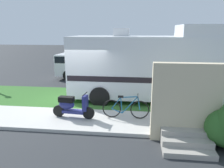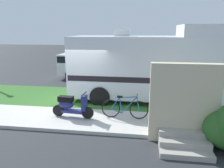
{
  "view_description": "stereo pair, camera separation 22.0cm",
  "coord_description": "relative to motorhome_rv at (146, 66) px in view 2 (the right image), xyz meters",
  "views": [
    {
      "loc": [
        2.54,
        -8.52,
        3.31
      ],
      "look_at": [
        1.49,
        0.3,
        1.1
      ],
      "focal_mm": 34.86,
      "sensor_mm": 36.0,
      "label": 1
    },
    {
      "loc": [
        2.76,
        -8.49,
        3.31
      ],
      "look_at": [
        1.49,
        0.3,
        1.1
      ],
      "focal_mm": 34.86,
      "sensor_mm": 36.0,
      "label": 2
    }
  ],
  "objects": [
    {
      "name": "bottle_spare",
      "position": [
        2.24,
        -3.35,
        -1.45
      ],
      "size": [
        0.08,
        0.08,
        0.28
      ],
      "color": "#19722D",
      "rests_on": "ground"
    },
    {
      "name": "bottle_green",
      "position": [
        1.44,
        -2.94,
        -1.46
      ],
      "size": [
        0.06,
        0.06,
        0.26
      ],
      "color": "navy",
      "rests_on": "ground"
    },
    {
      "name": "sidewalk",
      "position": [
        -2.88,
        -2.92,
        -1.63
      ],
      "size": [
        24.0,
        2.0,
        0.12
      ],
      "color": "beige",
      "rests_on": "ground"
    },
    {
      "name": "bicycle",
      "position": [
        -0.73,
        -2.66,
        -1.18
      ],
      "size": [
        1.73,
        0.52,
        0.9
      ],
      "color": "black",
      "rests_on": "ground"
    },
    {
      "name": "ground_plane",
      "position": [
        -2.88,
        -1.72,
        -1.69
      ],
      "size": [
        80.0,
        80.0,
        0.0
      ],
      "primitive_type": "plane",
      "color": "#2D3033"
    },
    {
      "name": "motorhome_rv",
      "position": [
        0.0,
        0.0,
        0.0
      ],
      "size": [
        6.72,
        2.72,
        3.54
      ],
      "color": "silver",
      "rests_on": "ground"
    },
    {
      "name": "porch_steps",
      "position": [
        1.11,
        -4.01,
        -0.72
      ],
      "size": [
        2.0,
        1.26,
        2.4
      ],
      "color": "#9E998E",
      "rests_on": "ground"
    },
    {
      "name": "pickup_truck_near",
      "position": [
        -3.8,
        4.38,
        -0.77
      ],
      "size": [
        5.17,
        2.22,
        1.7
      ],
      "color": "silver",
      "rests_on": "ground"
    },
    {
      "name": "scooter",
      "position": [
        -2.73,
        -2.84,
        -1.11
      ],
      "size": [
        1.62,
        0.5,
        0.97
      ],
      "color": "black",
      "rests_on": "ground"
    },
    {
      "name": "grass_strip",
      "position": [
        -2.88,
        -0.22,
        -1.65
      ],
      "size": [
        24.0,
        3.4,
        0.08
      ],
      "color": "#336628",
      "rests_on": "ground"
    }
  ]
}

